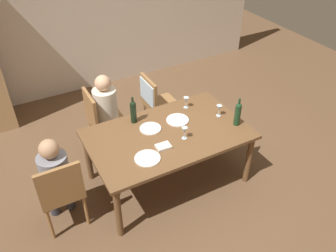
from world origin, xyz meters
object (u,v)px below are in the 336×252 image
at_px(wine_bottle_dark_red, 133,111).
at_px(wine_glass_centre, 219,108).
at_px(chair_far_left, 101,118).
at_px(wine_bottle_tall_green, 238,113).
at_px(dining_table, 168,138).
at_px(wine_glass_near_right, 185,131).
at_px(handbag, 183,118).
at_px(dinner_plate_guest_right, 150,128).
at_px(chair_left_end, 61,190).
at_px(dinner_plate_guest_left, 178,120).
at_px(chair_far_right, 154,99).
at_px(wine_glass_near_left, 186,100).
at_px(person_man_bearded, 56,175).
at_px(person_woman_host, 108,108).
at_px(dinner_plate_host, 147,158).

xyz_separation_m(wine_bottle_dark_red, wine_glass_centre, (0.96, -0.38, -0.05)).
distance_m(chair_far_left, wine_bottle_tall_green, 1.77).
bearing_deg(wine_glass_centre, dining_table, -179.19).
bearing_deg(wine_bottle_tall_green, wine_glass_near_right, 174.53).
height_order(wine_bottle_tall_green, handbag, wine_bottle_tall_green).
relative_size(chair_far_left, wine_glass_centre, 6.17).
height_order(dining_table, handbag, dining_table).
bearing_deg(wine_bottle_dark_red, dinner_plate_guest_right, -63.86).
bearing_deg(chair_left_end, chair_far_left, 52.15).
distance_m(wine_glass_centre, handbag, 1.18).
distance_m(chair_far_left, wine_bottle_dark_red, 0.69).
distance_m(wine_bottle_tall_green, wine_glass_centre, 0.26).
relative_size(dining_table, wine_glass_near_right, 12.22).
distance_m(dinner_plate_guest_left, dinner_plate_guest_right, 0.36).
relative_size(chair_far_left, chair_far_right, 1.00).
distance_m(wine_bottle_dark_red, wine_glass_near_left, 0.70).
bearing_deg(wine_glass_near_right, dinner_plate_guest_left, 72.65).
relative_size(chair_far_right, person_man_bearded, 0.83).
xyz_separation_m(wine_glass_near_left, wine_glass_near_right, (-0.34, -0.53, 0.00)).
height_order(chair_far_left, wine_bottle_dark_red, wine_bottle_dark_red).
bearing_deg(chair_far_right, person_woman_host, -90.00).
bearing_deg(person_woman_host, dining_table, 22.34).
xyz_separation_m(wine_glass_near_right, dinner_plate_host, (-0.51, -0.11, -0.10)).
xyz_separation_m(dinner_plate_host, handbag, (1.16, 1.22, -0.63)).
height_order(chair_left_end, chair_far_right, same).
xyz_separation_m(chair_far_left, handbag, (1.26, -0.00, -0.42)).
height_order(chair_left_end, person_man_bearded, person_man_bearded).
relative_size(dining_table, handbag, 6.50).
xyz_separation_m(dinner_plate_guest_right, handbag, (0.90, 0.77, -0.63)).
xyz_separation_m(chair_left_end, dinner_plate_guest_right, (1.15, 0.25, 0.20)).
distance_m(person_woman_host, person_man_bearded, 1.28).
relative_size(chair_far_left, dinner_plate_guest_right, 3.68).
xyz_separation_m(wine_glass_centre, dinner_plate_guest_left, (-0.49, 0.15, -0.10)).
distance_m(person_man_bearded, wine_glass_near_left, 1.78).
height_order(wine_bottle_dark_red, dinner_plate_guest_right, wine_bottle_dark_red).
relative_size(dinner_plate_host, dinner_plate_guest_right, 1.09).
distance_m(wine_glass_centre, dinner_plate_guest_left, 0.52).
distance_m(wine_glass_near_right, dinner_plate_guest_left, 0.36).
relative_size(chair_far_right, dinner_plate_guest_right, 3.68).
bearing_deg(wine_glass_near_right, dinner_plate_guest_right, 127.37).
bearing_deg(chair_far_left, chair_left_end, -37.85).
bearing_deg(person_man_bearded, dinner_plate_guest_left, 5.16).
bearing_deg(dining_table, wine_glass_centre, 0.81).
bearing_deg(wine_glass_near_right, dinner_plate_host, -167.54).
relative_size(wine_bottle_tall_green, wine_glass_near_right, 2.38).
xyz_separation_m(wine_bottle_dark_red, wine_glass_near_left, (0.70, -0.03, -0.05)).
distance_m(wine_bottle_dark_red, dinner_plate_guest_right, 0.29).
xyz_separation_m(chair_far_left, person_man_bearded, (-0.79, -0.91, 0.11)).
xyz_separation_m(chair_left_end, wine_bottle_tall_green, (2.08, -0.15, 0.35)).
distance_m(chair_far_left, person_woman_host, 0.16).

